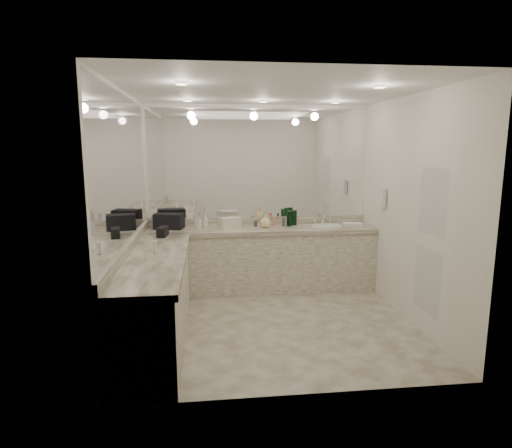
{
  "coord_description": "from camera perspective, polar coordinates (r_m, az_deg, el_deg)",
  "views": [
    {
      "loc": [
        -0.74,
        -4.65,
        2.0
      ],
      "look_at": [
        -0.15,
        0.4,
        1.09
      ],
      "focal_mm": 30.0,
      "sensor_mm": 36.0,
      "label": 1
    }
  ],
  "objects": [
    {
      "name": "amenity_bottle_2",
      "position": [
        6.09,
        3.68,
        0.25
      ],
      "size": [
        0.04,
        0.04,
        0.12
      ],
      "primitive_type": "cylinder",
      "color": "#3F3F4C",
      "rests_on": "vanity_back_top"
    },
    {
      "name": "vanity_back_base",
      "position": [
        6.11,
        0.58,
        -4.88
      ],
      "size": [
        3.2,
        0.6,
        0.84
      ],
      "primitive_type": "cube",
      "color": "silver",
      "rests_on": "floor"
    },
    {
      "name": "floor",
      "position": [
        5.12,
        2.3,
        -12.9
      ],
      "size": [
        3.2,
        3.2,
        0.0
      ],
      "primitive_type": "plane",
      "color": "#BEB6A3",
      "rests_on": "ground"
    },
    {
      "name": "vanity_left_base",
      "position": [
        4.66,
        -13.31,
        -9.97
      ],
      "size": [
        0.6,
        2.4,
        0.84
      ],
      "primitive_type": "cube",
      "color": "silver",
      "rests_on": "floor"
    },
    {
      "name": "amenity_bottle_7",
      "position": [
        6.13,
        2.42,
        0.38
      ],
      "size": [
        0.04,
        0.04,
        0.13
      ],
      "primitive_type": "cylinder",
      "color": "#E57F66",
      "rests_on": "vanity_back_top"
    },
    {
      "name": "wall_right",
      "position": [
        5.25,
        19.93,
        1.85
      ],
      "size": [
        0.02,
        3.0,
        2.6
      ],
      "primitive_type": "cube",
      "color": "silver",
      "rests_on": "floor"
    },
    {
      "name": "wall_left",
      "position": [
        4.78,
        -16.9,
        1.26
      ],
      "size": [
        0.02,
        3.0,
        2.6
      ],
      "primitive_type": "cube",
      "color": "silver",
      "rests_on": "floor"
    },
    {
      "name": "vanity_left_top",
      "position": [
        4.53,
        -13.41,
        -4.61
      ],
      "size": [
        0.64,
        2.42,
        0.06
      ],
      "primitive_type": "cube",
      "color": "beige",
      "rests_on": "vanity_left_base"
    },
    {
      "name": "amenity_bottle_1",
      "position": [
        6.07,
        -0.07,
        0.06
      ],
      "size": [
        0.06,
        0.06,
        0.08
      ],
      "primitive_type": "cylinder",
      "color": "#3F3F4C",
      "rests_on": "vanity_back_top"
    },
    {
      "name": "faucet",
      "position": [
        6.38,
        8.86,
        0.7
      ],
      "size": [
        0.24,
        0.16,
        0.14
      ],
      "primitive_type": "cube",
      "color": "silver",
      "rests_on": "vanity_back_top"
    },
    {
      "name": "green_bottle_0",
      "position": [
        6.09,
        4.41,
        0.55
      ],
      "size": [
        0.06,
        0.06,
        0.18
      ],
      "primitive_type": "cylinder",
      "color": "#12431C",
      "rests_on": "vanity_back_top"
    },
    {
      "name": "backsplash_left",
      "position": [
        4.84,
        -16.45,
        -2.83
      ],
      "size": [
        0.04,
        3.0,
        0.1
      ],
      "primitive_type": "cube",
      "color": "beige",
      "rests_on": "vanity_left_top"
    },
    {
      "name": "soap_bottle_a",
      "position": [
        6.03,
        -6.8,
        0.58
      ],
      "size": [
        0.11,
        0.11,
        0.22
      ],
      "primitive_type": "imported",
      "rotation": [
        0.0,
        0.0,
        -0.4
      ],
      "color": "silver",
      "rests_on": "vanity_back_top"
    },
    {
      "name": "green_bottle_2",
      "position": [
        6.19,
        4.59,
        0.82
      ],
      "size": [
        0.07,
        0.07,
        0.21
      ],
      "primitive_type": "cylinder",
      "color": "#12431C",
      "rests_on": "vanity_back_top"
    },
    {
      "name": "lotion_left",
      "position": [
        4.66,
        -13.35,
        -3.03
      ],
      "size": [
        0.05,
        0.05,
        0.12
      ],
      "primitive_type": "cylinder",
      "color": "white",
      "rests_on": "vanity_left_top"
    },
    {
      "name": "amenity_bottle_4",
      "position": [
        6.1,
        1.56,
        0.37
      ],
      "size": [
        0.05,
        0.05,
        0.13
      ],
      "primitive_type": "cylinder",
      "color": "silver",
      "rests_on": "vanity_back_top"
    },
    {
      "name": "wall_phone",
      "position": [
        5.86,
        16.53,
        3.33
      ],
      "size": [
        0.06,
        0.1,
        0.24
      ],
      "primitive_type": "cube",
      "color": "white",
      "rests_on": "wall_right"
    },
    {
      "name": "sink",
      "position": [
        6.19,
        9.35,
        -0.3
      ],
      "size": [
        0.44,
        0.44,
        0.03
      ],
      "primitive_type": "cylinder",
      "color": "white",
      "rests_on": "vanity_back_top"
    },
    {
      "name": "black_toiletry_bag",
      "position": [
        6.01,
        -11.52,
        0.43
      ],
      "size": [
        0.43,
        0.32,
        0.22
      ],
      "primitive_type": "cube",
      "rotation": [
        0.0,
        0.0,
        -0.21
      ],
      "color": "black",
      "rests_on": "vanity_back_top"
    },
    {
      "name": "soap_bottle_c",
      "position": [
        5.97,
        1.25,
        0.45
      ],
      "size": [
        0.19,
        0.19,
        0.19
      ],
      "primitive_type": "imported",
      "rotation": [
        0.0,
        0.0,
        -0.34
      ],
      "color": "#FFDF92",
      "rests_on": "vanity_back_top"
    },
    {
      "name": "hand_towel",
      "position": [
        6.27,
        12.76,
        -0.05
      ],
      "size": [
        0.28,
        0.21,
        0.04
      ],
      "primitive_type": "cube",
      "rotation": [
        0.0,
        0.0,
        -0.15
      ],
      "color": "white",
      "rests_on": "vanity_back_top"
    },
    {
      "name": "mirror_back",
      "position": [
        6.19,
        0.27,
        8.03
      ],
      "size": [
        3.12,
        0.01,
        1.55
      ],
      "primitive_type": "cube",
      "color": "white",
      "rests_on": "wall_back"
    },
    {
      "name": "black_bag_spill",
      "position": [
        5.5,
        -12.34,
        -1.02
      ],
      "size": [
        0.14,
        0.24,
        0.12
      ],
      "primitive_type": "cube",
      "rotation": [
        0.0,
        0.0,
        -0.16
      ],
      "color": "black",
      "rests_on": "vanity_left_top"
    },
    {
      "name": "vanity_back_top",
      "position": [
        6.0,
        0.6,
        -0.75
      ],
      "size": [
        3.2,
        0.64,
        0.06
      ],
      "primitive_type": "cube",
      "color": "beige",
      "rests_on": "vanity_back_base"
    },
    {
      "name": "amenity_bottle_3",
      "position": [
        5.89,
        -7.56,
        -0.02
      ],
      "size": [
        0.05,
        0.05,
        0.15
      ],
      "primitive_type": "cylinder",
      "color": "white",
      "rests_on": "vanity_back_top"
    },
    {
      "name": "ceiling",
      "position": [
        4.75,
        2.53,
        17.37
      ],
      "size": [
        3.2,
        3.2,
        0.0
      ],
      "primitive_type": "plane",
      "color": "white",
      "rests_on": "floor"
    },
    {
      "name": "amenity_bottle_6",
      "position": [
        6.04,
        -11.44,
        -0.12
      ],
      "size": [
        0.06,
        0.06,
        0.1
      ],
      "primitive_type": "cylinder",
      "color": "#F2D84C",
      "rests_on": "vanity_back_top"
    },
    {
      "name": "door",
      "position": [
        4.85,
        22.22,
        -1.93
      ],
      "size": [
        0.02,
        0.82,
        2.1
      ],
      "primitive_type": "cube",
      "color": "white",
      "rests_on": "wall_right"
    },
    {
      "name": "soap_bottle_b",
      "position": [
        5.92,
        -4.54,
        0.33
      ],
      "size": [
        0.1,
        0.11,
        0.19
      ],
      "primitive_type": "imported",
      "rotation": [
        0.0,
        0.0,
        0.21
      ],
      "color": "silver",
      "rests_on": "vanity_back_top"
    },
    {
      "name": "amenity_bottle_0",
      "position": [
        5.97,
        -10.01,
        -0.08
      ],
      "size": [
        0.05,
        0.05,
        0.12
      ],
      "primitive_type": "cylinder",
      "color": "#9966B2",
      "rests_on": "vanity_back_top"
    },
    {
      "name": "mirror_left",
      "position": [
        4.73,
        -17.05,
        6.95
      ],
      "size": [
        0.01,
        2.92,
        1.55
      ],
      "primitive_type": "cube",
      "color": "white",
      "rests_on": "wall_left"
    },
    {
      "name": "backsplash_back",
      "position": [
        6.26,
        0.27,
        0.47
      ],
      "size": [
        3.2,
        0.04,
        0.1
      ],
      "primitive_type": "cube",
      "color": "beige",
      "rests_on": "vanity_back_top"
    },
    {
      "name": "amenity_bottle_5",
      "position": [
        6.06,
        -7.93,
        0.05
      ],
      "size": [
        0.06,
        0.06,
        0.1
      ],
      "primitive_type": "cylinder",
      "color": "silver",
      "rests_on": "vanity_back_top"
    },
    {
      "name": "green_bottle_1",
      "position": [
        6.2,
        5.15,
        0.85
      ],
      "size": [
        0.07,
        0.07,
        0.21
      ],
      "primitive_type": "cylinder",
      "color": "#12431C",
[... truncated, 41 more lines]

